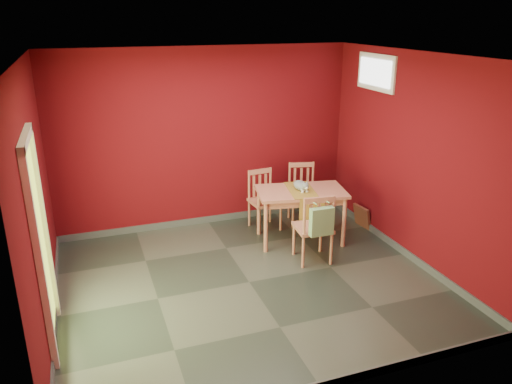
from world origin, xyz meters
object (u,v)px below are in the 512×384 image
object	(u,v)px
chair_far_right	(303,193)
picture_frame	(362,217)
dining_table	(301,197)
chair_far_left	(264,199)
tote_bag	(322,221)
chair_near	(314,227)
cat	(301,184)

from	to	relation	value
chair_far_right	picture_frame	xyz separation A→B (m)	(0.77, -0.53, -0.31)
dining_table	chair_far_left	world-z (taller)	chair_far_left
dining_table	tote_bag	bearing A→B (deg)	-97.67
chair_near	chair_far_left	bearing A→B (deg)	100.06
chair_far_right	cat	distance (m)	0.80
tote_bag	picture_frame	world-z (taller)	tote_bag
dining_table	cat	bearing A→B (deg)	92.36
chair_near	picture_frame	bearing A→B (deg)	32.48
chair_far_right	cat	size ratio (longest dim) A/B	2.61
chair_far_left	cat	world-z (taller)	cat
dining_table	picture_frame	distance (m)	1.21
chair_far_left	chair_far_right	size ratio (longest dim) A/B	0.97
dining_table	tote_bag	xyz separation A→B (m)	(-0.12, -0.88, -0.01)
chair_near	picture_frame	distance (m)	1.46
chair_near	tote_bag	world-z (taller)	chair_near
cat	picture_frame	xyz separation A→B (m)	(1.10, 0.09, -0.69)
tote_bag	cat	bearing A→B (deg)	82.54
dining_table	chair_near	distance (m)	0.69
dining_table	cat	size ratio (longest dim) A/B	3.77
chair_far_left	cat	bearing A→B (deg)	-61.29
picture_frame	chair_far_left	bearing A→B (deg)	160.33
chair_far_left	chair_near	size ratio (longest dim) A/B	0.93
chair_far_right	picture_frame	distance (m)	0.98
chair_far_left	chair_far_right	bearing A→B (deg)	1.73
tote_bag	chair_far_right	bearing A→B (deg)	73.63
picture_frame	cat	bearing A→B (deg)	-175.27
chair_far_left	picture_frame	world-z (taller)	chair_far_left
chair_far_left	cat	size ratio (longest dim) A/B	2.52
chair_far_left	picture_frame	distance (m)	1.55
chair_far_right	tote_bag	world-z (taller)	chair_far_right
dining_table	cat	distance (m)	0.19
chair_far_left	picture_frame	size ratio (longest dim) A/B	2.55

